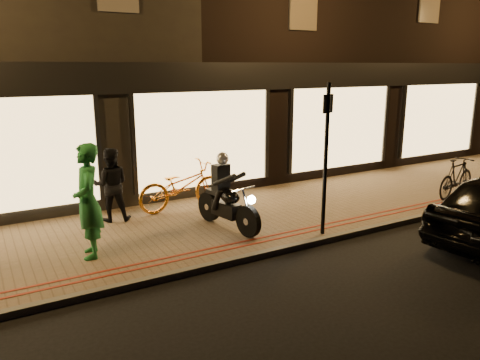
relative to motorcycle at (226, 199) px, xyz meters
name	(u,v)px	position (x,y,z in m)	size (l,w,h in m)	color
ground	(296,251)	(0.69, -1.52, -0.73)	(90.00, 90.00, 0.00)	black
sidewalk	(243,219)	(0.69, 0.48, -0.67)	(50.00, 4.00, 0.12)	brown
kerb_stone	(295,247)	(0.69, -1.47, -0.67)	(50.00, 0.14, 0.12)	#59544C
red_kerb_lines	(280,236)	(0.69, -0.97, -0.61)	(50.00, 0.26, 0.01)	maroon
building_row	(137,40)	(0.69, 7.47, 3.51)	(48.00, 10.11, 8.50)	black
motorcycle	(226,199)	(0.00, 0.00, 0.00)	(0.67, 1.93, 1.59)	black
sign_post	(326,152)	(1.52, -1.27, 1.06)	(0.34, 0.16, 3.00)	black
bicycle_gold	(182,186)	(-0.28, 1.67, -0.05)	(0.75, 2.14, 1.13)	orange
bicycle_dark	(457,178)	(6.22, -0.88, -0.10)	(0.48, 1.71, 1.03)	black
person_green	(88,201)	(-2.79, -0.11, 0.40)	(0.74, 0.48, 2.03)	#1D6E31
person_dark	(111,185)	(-1.93, 1.67, 0.19)	(0.78, 0.61, 1.61)	black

